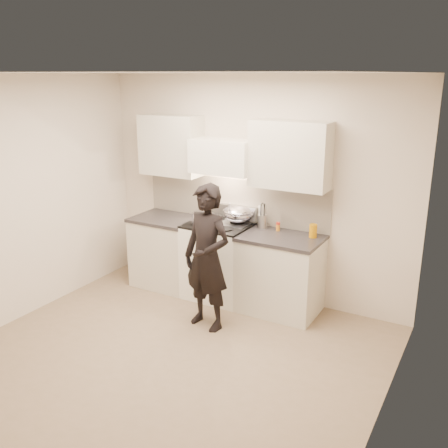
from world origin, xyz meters
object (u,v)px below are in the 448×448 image
at_px(stove, 219,260).
at_px(person, 207,258).
at_px(wok, 239,214).
at_px(counter_right, 280,274).
at_px(utensil_crock, 262,220).

bearing_deg(stove, person, -68.97).
relative_size(stove, wok, 2.12).
relative_size(stove, counter_right, 1.04).
bearing_deg(wok, counter_right, -12.91).
relative_size(wok, utensil_crock, 1.49).
distance_m(stove, wok, 0.64).
bearing_deg(counter_right, person, -126.48).
height_order(stove, counter_right, stove).
xyz_separation_m(stove, counter_right, (0.83, 0.00, -0.01)).
height_order(counter_right, person, person).
height_order(wok, person, person).
relative_size(utensil_crock, person, 0.19).
bearing_deg(utensil_crock, counter_right, -29.12).
xyz_separation_m(stove, person, (0.28, -0.74, 0.33)).
bearing_deg(utensil_crock, stove, -159.80).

